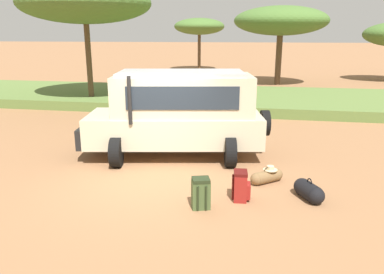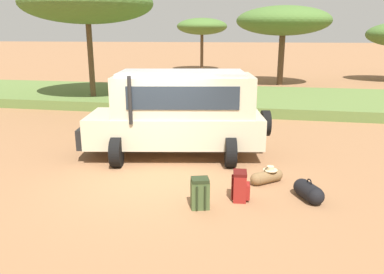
% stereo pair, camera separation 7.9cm
% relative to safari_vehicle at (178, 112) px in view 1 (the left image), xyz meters
% --- Properties ---
extents(ground_plane, '(320.00, 320.00, 0.00)m').
position_rel_safari_vehicle_xyz_m(ground_plane, '(-0.14, -2.00, -1.29)').
color(ground_plane, '#936642').
extents(grass_bank, '(120.00, 7.00, 0.44)m').
position_rel_safari_vehicle_xyz_m(grass_bank, '(-0.14, 8.94, -1.07)').
color(grass_bank, '#5B7538').
rests_on(grass_bank, ground_plane).
extents(safari_vehicle, '(5.47, 3.30, 2.44)m').
position_rel_safari_vehicle_xyz_m(safari_vehicle, '(0.00, 0.00, 0.00)').
color(safari_vehicle, beige).
rests_on(safari_vehicle, ground_plane).
extents(backpack_beside_front_wheel, '(0.43, 0.45, 0.65)m').
position_rel_safari_vehicle_xyz_m(backpack_beside_front_wheel, '(1.19, -3.28, -0.98)').
color(backpack_beside_front_wheel, '#42562D').
rests_on(backpack_beside_front_wheel, ground_plane).
extents(backpack_cluster_center, '(0.41, 0.42, 0.65)m').
position_rel_safari_vehicle_xyz_m(backpack_cluster_center, '(1.97, -2.75, -0.98)').
color(backpack_cluster_center, maroon).
rests_on(backpack_cluster_center, ground_plane).
extents(duffel_bag_low_black_case, '(0.76, 0.68, 0.40)m').
position_rel_safari_vehicle_xyz_m(duffel_bag_low_black_case, '(2.53, -1.67, -1.14)').
color(duffel_bag_low_black_case, brown).
rests_on(duffel_bag_low_black_case, ground_plane).
extents(duffel_bag_soft_canvas, '(0.60, 0.83, 0.48)m').
position_rel_safari_vehicle_xyz_m(duffel_bag_soft_canvas, '(3.40, -2.45, -1.11)').
color(duffel_bag_soft_canvas, black).
rests_on(duffel_bag_soft_canvas, ground_plane).
extents(acacia_tree_far_left, '(6.26, 5.85, 5.76)m').
position_rel_safari_vehicle_xyz_m(acacia_tree_far_left, '(-6.03, 7.08, 3.52)').
color(acacia_tree_far_left, brown).
rests_on(acacia_tree_far_left, ground_plane).
extents(acacia_tree_left_mid, '(4.82, 5.09, 4.93)m').
position_rel_safari_vehicle_xyz_m(acacia_tree_left_mid, '(-3.87, 26.69, 2.84)').
color(acacia_tree_left_mid, brown).
rests_on(acacia_tree_left_mid, ground_plane).
extents(acacia_tree_centre_back, '(6.32, 5.56, 5.28)m').
position_rel_safari_vehicle_xyz_m(acacia_tree_centre_back, '(3.35, 16.83, 2.99)').
color(acacia_tree_centre_back, brown).
rests_on(acacia_tree_centre_back, ground_plane).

